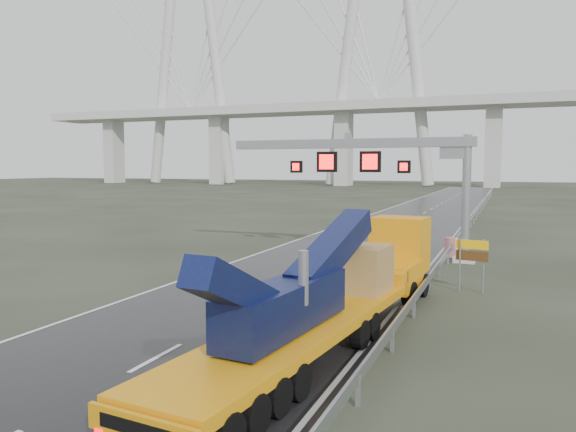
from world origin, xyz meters
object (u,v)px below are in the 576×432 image
at_px(heavy_haul_truck, 347,284).
at_px(striped_barrier, 451,247).
at_px(exit_sign_pair, 472,255).
at_px(sign_gantry, 382,163).

bearing_deg(heavy_haul_truck, striped_barrier, 90.07).
distance_m(heavy_haul_truck, striped_barrier, 16.87).
bearing_deg(exit_sign_pair, heavy_haul_truck, -106.39).
distance_m(sign_gantry, exit_sign_pair, 10.56).
xyz_separation_m(exit_sign_pair, striped_barrier, (-1.74, 9.54, -1.04)).
relative_size(exit_sign_pair, striped_barrier, 1.97).
xyz_separation_m(sign_gantry, exit_sign_pair, (5.63, -7.99, -3.98)).
height_order(sign_gantry, exit_sign_pair, sign_gantry).
xyz_separation_m(heavy_haul_truck, exit_sign_pair, (3.51, 7.21, 0.10)).
bearing_deg(heavy_haul_truck, exit_sign_pair, 70.16).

